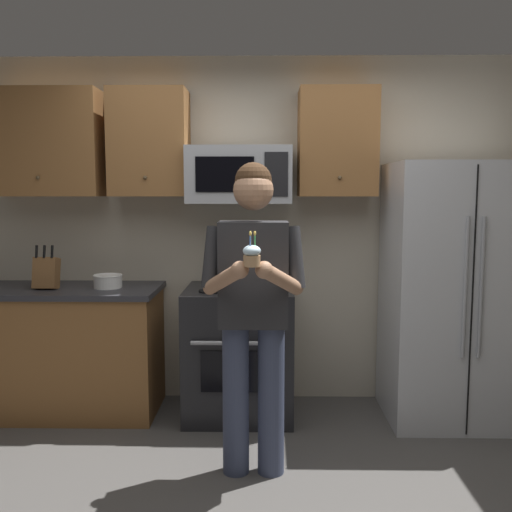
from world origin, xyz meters
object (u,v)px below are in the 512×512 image
Objects in this scene: oven_range at (239,351)px; cupcake at (252,255)px; knife_block at (46,273)px; person at (253,302)px; microwave at (239,175)px; refrigerator at (453,293)px; bowl_large_white at (108,281)px.

oven_range is 1.47m from cupcake.
cupcake reaches higher than knife_block.
person is at bearing -29.62° from knife_block.
oven_range is at bearing 1.23° from knife_block.
knife_block is 1.84× the size of cupcake.
knife_block is 1.71m from person.
microwave reaches higher than oven_range.
cupcake is at bearing -84.26° from oven_range.
cupcake reaches higher than oven_range.
person is at bearing -148.88° from refrigerator.
bowl_large_white is 1.64m from cupcake.
microwave is 1.21m from bowl_large_white.
microwave is 1.23m from person.
microwave is 1.53m from knife_block.
knife_block is 1.55× the size of bowl_large_white.
person is at bearing -39.84° from bowl_large_white.
microwave is 0.41× the size of refrigerator.
microwave reaches higher than cupcake.
microwave is at bearing 96.94° from person.
refrigerator is at bearing -0.20° from knife_block.
refrigerator is at bearing 31.12° from person.
cupcake is (0.00, -0.33, 0.30)m from person.
knife_block is (-2.86, 0.01, 0.13)m from refrigerator.
bowl_large_white is (-2.44, 0.05, 0.07)m from refrigerator.
knife_block reaches higher than bowl_large_white.
person is at bearing -82.11° from oven_range.
cupcake is at bearing -84.78° from microwave.
bowl_large_white is (-0.94, 0.01, 0.51)m from oven_range.
oven_range is 1.07m from bowl_large_white.
microwave is at bearing 95.22° from cupcake.
bowl_large_white is at bearing 140.16° from person.
person reaches higher than oven_range.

